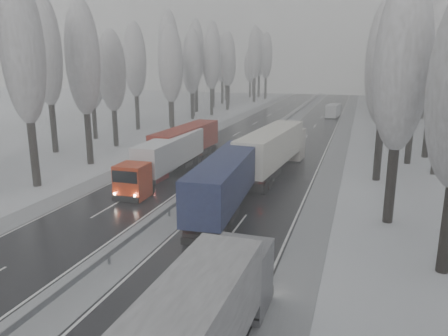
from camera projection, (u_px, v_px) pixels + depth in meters
The scene contains 57 objects.
ground at pixel (63, 302), 20.56m from camera, with size 260.00×260.00×0.00m, color silver.
carriageway_right at pixel (284, 166), 46.76m from camera, with size 7.50×200.00×0.03m, color black.
carriageway_left at pixel (193, 159), 49.84m from camera, with size 7.50×200.00×0.03m, color black.
median_slush at pixel (237, 162), 48.30m from camera, with size 3.00×200.00×0.04m, color #989BA0.
shoulder_right at pixel (332, 169), 45.31m from camera, with size 2.40×200.00×0.04m, color #989BA0.
shoulder_left at pixel (154, 156), 51.29m from camera, with size 2.40×200.00×0.04m, color #989BA0.
median_guardrail at pixel (237, 157), 48.15m from camera, with size 0.12×200.00×0.76m.
tree_16 at pixel (402, 66), 28.05m from camera, with size 3.60×3.60×16.53m.
tree_18 at pixel (386, 64), 38.71m from camera, with size 3.60×3.60×16.58m.
tree_19 at pixel (445, 78), 41.11m from camera, with size 3.60×3.60×14.57m.
tree_20 at pixel (417, 69), 45.37m from camera, with size 3.60×3.60×15.71m.
tree_21 at pixel (437, 51), 47.97m from camera, with size 3.60×3.60×18.62m.
tree_22 at pixel (401, 66), 55.26m from camera, with size 3.60×3.60×15.86m.
tree_23 at pixel (448, 77), 57.47m from camera, with size 3.60×3.60×13.55m.
tree_24 at pixel (407, 43), 59.30m from camera, with size 3.60×3.60×20.49m.
tree_26 at pixel (398, 53), 69.14m from camera, with size 3.60×3.60×18.78m.
tree_27 at pixel (443, 57), 70.92m from camera, with size 3.60×3.60×17.62m.
tree_28 at pixel (387, 50), 79.25m from camera, with size 3.60×3.60×19.62m.
tree_29 at pixel (428, 56), 81.02m from camera, with size 3.60×3.60×18.11m.
tree_30 at pixel (386, 57), 88.47m from camera, with size 3.60×3.60×17.86m.
tree_31 at pixel (416, 55), 90.33m from camera, with size 3.60×3.60×18.58m.
tree_32 at pixel (385, 59), 95.48m from camera, with size 3.60×3.60×17.33m.
tree_33 at pixel (398, 67), 98.72m from camera, with size 3.60×3.60×14.33m.
tree_34 at pixel (379, 58), 102.26m from camera, with size 3.60×3.60×17.63m.
tree_35 at pixel (420, 56), 103.17m from camera, with size 3.60×3.60×18.25m.
tree_36 at pixel (384, 51), 110.59m from camera, with size 3.60×3.60×20.23m.
tree_37 at pixel (412, 61), 112.83m from camera, with size 3.60×3.60×16.37m.
tree_38 at pixel (389, 57), 120.21m from camera, with size 3.60×3.60×17.97m.
tree_39 at pixel (398, 61), 123.36m from camera, with size 3.60×3.60×16.19m.
tree_56 at pixel (23, 52), 36.56m from camera, with size 3.60×3.60×18.12m.
tree_58 at pixel (83, 59), 45.01m from camera, with size 3.60×3.60×17.21m.
tree_59 at pixel (46, 52), 50.78m from camera, with size 3.60×3.60×18.41m.
tree_60 at pixel (112, 71), 55.06m from camera, with size 3.60×3.60×14.84m.
tree_61 at pixel (91, 75), 60.59m from camera, with size 3.60×3.60×13.95m.
tree_62 at pixel (171, 64), 62.57m from camera, with size 3.60×3.60×16.04m.
tree_63 at pixel (135, 60), 68.46m from camera, with size 3.60×3.60×16.88m.
tree_64 at pixel (169, 66), 72.24m from camera, with size 3.60×3.60×15.42m.
tree_65 at pixel (169, 51), 75.84m from camera, with size 3.60×3.60×19.48m.
tree_66 at pixel (191, 66), 81.15m from camera, with size 3.60×3.60×15.23m.
tree_67 at pixel (192, 60), 84.97m from camera, with size 3.60×3.60×17.09m.
tree_68 at pixel (211, 61), 86.72m from camera, with size 3.60×3.60×16.65m.
tree_69 at pixel (196, 52), 91.43m from camera, with size 3.60×3.60×19.35m.
tree_70 at pixel (227, 59), 95.90m from camera, with size 3.60×3.60×17.09m.
tree_71 at pixel (213, 52), 100.61m from camera, with size 3.60×3.60×19.61m.
tree_72 at pixel (229, 65), 105.62m from camera, with size 3.60×3.60×15.11m.
tree_73 at pixel (222, 59), 109.83m from camera, with size 3.60×3.60×17.22m.
tree_74 at pixel (255, 53), 113.76m from camera, with size 3.60×3.60×19.68m.
tree_75 at pixel (226, 56), 120.30m from camera, with size 3.60×3.60×18.60m.
tree_76 at pixel (266, 56), 122.32m from camera, with size 3.60×3.60×18.55m.
tree_77 at pixel (250, 66), 128.32m from camera, with size 3.60×3.60×14.32m.
tree_78 at pixel (259, 54), 129.29m from camera, with size 3.60×3.60×19.55m.
tree_79 at pixel (253, 59), 134.18m from camera, with size 3.60×3.60×17.07m.
truck_blue_box at pixel (230, 178), 32.52m from camera, with size 3.71×16.87×4.30m.
truck_cream_box at pixel (275, 147), 42.99m from camera, with size 4.25×17.84×4.54m.
box_truck_distant at pixel (333, 110), 85.73m from camera, with size 2.68×6.98×2.55m.
truck_red_white at pixel (166, 156), 41.31m from camera, with size 2.56×14.97×3.83m.
truck_red_red at pixel (182, 144), 46.39m from camera, with size 3.20×15.68×4.00m.
Camera 1 is at (12.80, -15.26, 11.11)m, focal length 35.00 mm.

